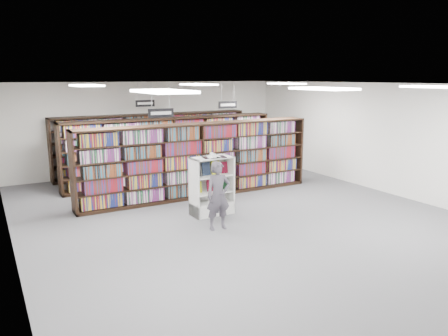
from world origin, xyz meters
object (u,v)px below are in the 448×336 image
bookshelf_row_near (199,160)px  endcap_display (211,195)px  open_book (214,156)px  shopper (218,196)px

bookshelf_row_near → endcap_display: (-0.48, -1.64, -0.57)m
open_book → shopper: (-0.39, -0.95, -0.71)m
bookshelf_row_near → open_book: bookshelf_row_near is taller
bookshelf_row_near → open_book: 1.86m
bookshelf_row_near → shopper: 2.85m
endcap_display → open_book: size_ratio=2.39×
endcap_display → shopper: 1.16m
bookshelf_row_near → open_book: bearing=-104.8°
open_book → endcap_display: bearing=109.1°
shopper → open_book: bearing=72.6°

